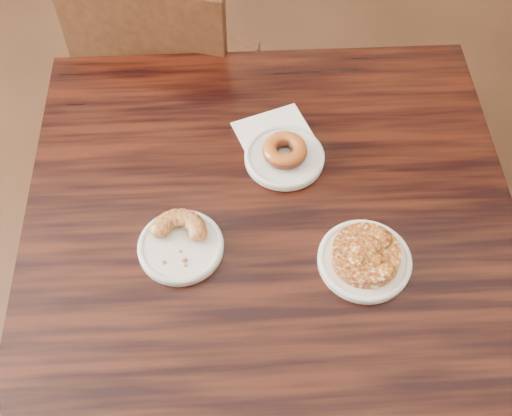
# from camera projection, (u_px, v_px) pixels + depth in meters

# --- Properties ---
(floor) EXTENTS (5.00, 5.00, 0.00)m
(floor) POSITION_uv_depth(u_px,v_px,m) (236.00, 380.00, 1.81)
(floor) COLOR black
(floor) RESTS_ON ground
(cafe_table) EXTENTS (1.07, 1.07, 0.75)m
(cafe_table) POSITION_uv_depth(u_px,v_px,m) (268.00, 307.00, 1.52)
(cafe_table) COLOR black
(cafe_table) RESTS_ON floor
(chair_far) EXTENTS (0.48, 0.48, 0.90)m
(chair_far) POSITION_uv_depth(u_px,v_px,m) (179.00, 81.00, 1.84)
(chair_far) COLOR black
(chair_far) RESTS_ON floor
(napkin) EXTENTS (0.20, 0.20, 0.00)m
(napkin) POSITION_uv_depth(u_px,v_px,m) (277.00, 138.00, 1.33)
(napkin) COLOR white
(napkin) RESTS_ON cafe_table
(plate_donut) EXTENTS (0.16, 0.16, 0.01)m
(plate_donut) POSITION_uv_depth(u_px,v_px,m) (284.00, 157.00, 1.29)
(plate_donut) COLOR silver
(plate_donut) RESTS_ON napkin
(plate_cruller) EXTENTS (0.16, 0.16, 0.01)m
(plate_cruller) POSITION_uv_depth(u_px,v_px,m) (181.00, 247.00, 1.17)
(plate_cruller) COLOR silver
(plate_cruller) RESTS_ON cafe_table
(plate_fritter) EXTENTS (0.17, 0.17, 0.01)m
(plate_fritter) POSITION_uv_depth(u_px,v_px,m) (364.00, 261.00, 1.16)
(plate_fritter) COLOR white
(plate_fritter) RESTS_ON cafe_table
(glazed_donut) EXTENTS (0.09, 0.09, 0.03)m
(glazed_donut) POSITION_uv_depth(u_px,v_px,m) (285.00, 151.00, 1.27)
(glazed_donut) COLOR brown
(glazed_donut) RESTS_ON plate_donut
(apple_fritter) EXTENTS (0.16, 0.16, 0.04)m
(apple_fritter) POSITION_uv_depth(u_px,v_px,m) (366.00, 253.00, 1.14)
(apple_fritter) COLOR #4E1508
(apple_fritter) RESTS_ON plate_fritter
(cruller_fragment) EXTENTS (0.12, 0.12, 0.03)m
(cruller_fragment) POSITION_uv_depth(u_px,v_px,m) (180.00, 241.00, 1.16)
(cruller_fragment) COLOR #642E14
(cruller_fragment) RESTS_ON plate_cruller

